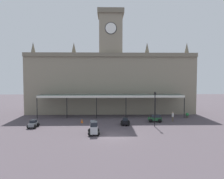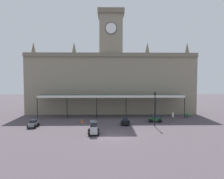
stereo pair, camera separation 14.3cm
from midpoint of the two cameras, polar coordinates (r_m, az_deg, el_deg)
name	(u,v)px [view 2 (the right image)]	position (r m, az deg, el deg)	size (l,w,h in m)	color
ground_plane	(113,136)	(28.16, 0.42, -12.38)	(140.00, 140.00, 0.00)	#4B4248
station_building	(111,80)	(45.98, -0.22, 2.66)	(35.39, 6.71, 21.84)	gray
entrance_canopy	(111,95)	(40.53, -0.09, -1.59)	(27.80, 3.26, 4.36)	#38564C
car_green_estate	(155,119)	(37.02, 11.72, -7.78)	(2.29, 1.62, 1.27)	#1E512D
car_silver_van	(94,128)	(28.63, -4.88, -10.46)	(1.73, 2.47, 1.77)	#B2B5BA
car_black_sedan	(125,122)	(34.19, 3.74, -8.74)	(1.65, 2.13, 1.19)	black
car_grey_sedan	(33,124)	(34.51, -20.45, -8.82)	(1.54, 2.06, 1.19)	slate
pedestrian_near_entrance	(173,116)	(38.18, 16.29, -6.98)	(0.34, 0.35, 1.67)	brown
victorian_lamppost	(155,105)	(33.20, 11.69, -4.16)	(0.30, 0.30, 5.47)	black
traffic_cone	(82,121)	(36.00, -8.02, -8.39)	(0.40, 0.40, 0.72)	orange
planter_forecourt_centre	(187,115)	(42.42, 19.89, -6.62)	(0.60, 0.60, 0.96)	#47423D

